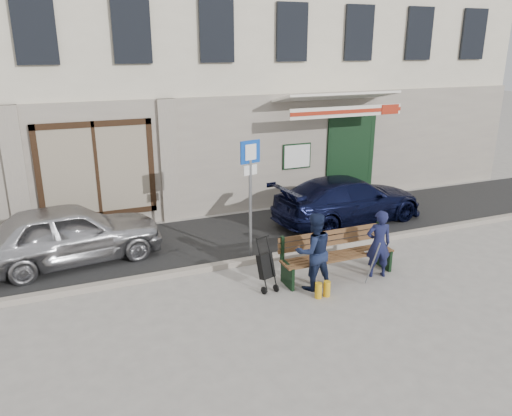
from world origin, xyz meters
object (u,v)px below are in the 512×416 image
man (379,244)px  car_navy (348,200)px  bench (336,256)px  woman (314,251)px  car_silver (70,233)px  stroller (266,267)px  parking_sign (250,181)px

man → car_navy: bearing=-96.8°
bench → woman: 0.77m
car_silver → man: (5.67, -3.10, 0.05)m
man → stroller: 2.34m
car_navy → stroller: size_ratio=4.10×
parking_sign → car_navy: bearing=6.3°
car_silver → bench: bearing=-127.3°
car_silver → stroller: (3.37, -2.75, -0.20)m
car_navy → man: 3.30m
parking_sign → man: bearing=-56.7°
parking_sign → woman: bearing=-86.9°
stroller → car_silver: bearing=123.3°
woman → bench: bearing=-155.9°
parking_sign → woman: size_ratio=1.71×
stroller → man: bearing=-26.0°
car_silver → car_navy: 6.92m
man → stroller: bearing=6.9°
car_navy → parking_sign: bearing=104.4°
man → woman: woman is taller
woman → stroller: size_ratio=1.49×
car_silver → bench: 5.62m
car_navy → bench: bearing=137.7°
parking_sign → bench: size_ratio=1.09×
car_silver → parking_sign: bearing=-116.1°
car_silver → stroller: size_ratio=3.77×
car_silver → stroller: bearing=-136.7°
stroller → car_navy: bearing=19.9°
bench → man: man is taller
car_silver → stroller: car_silver is taller
bench → stroller: bearing=178.3°
woman → stroller: woman is taller
car_navy → stroller: (-3.55, -2.71, -0.15)m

